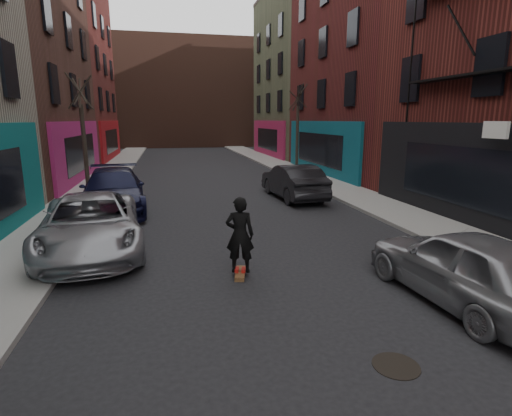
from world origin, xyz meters
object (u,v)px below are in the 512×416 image
tree_right_far (298,121)px  parked_left_far (91,224)px  skateboard (240,273)px  manhole (396,366)px  parked_left_end (113,191)px  skateboarder (240,235)px  parked_right_end (293,181)px  parked_right_far (466,267)px  tree_left_far (83,124)px

tree_right_far → parked_left_far: bearing=-126.2°
skateboard → manhole: bearing=-54.5°
parked_left_end → skateboarder: (3.70, -7.74, 0.16)m
skateboarder → manhole: (1.64, -3.99, -0.99)m
parked_right_end → skateboard: bearing=61.8°
parked_right_far → manhole: size_ratio=6.45×
tree_right_far → parked_left_far: tree_right_far is taller
tree_right_far → parked_left_end: 14.73m
parked_left_far → parked_right_end: parked_right_end is taller
tree_right_far → manhole: 22.35m
tree_right_far → parked_right_end: tree_right_far is taller
tree_left_far → skateboard: bearing=-65.0°
tree_left_far → skateboarder: size_ratio=3.62×
tree_right_far → parked_right_end: 9.51m
tree_left_far → parked_left_end: 4.73m
tree_left_far → parked_right_end: size_ratio=1.35×
tree_right_far → parked_right_far: bearing=-98.6°
parked_right_far → skateboarder: size_ratio=2.51×
parked_right_end → skateboard: parked_right_end is taller
parked_left_end → parked_right_far: bearing=-57.6°
tree_left_far → manhole: 17.21m
tree_left_far → parked_right_end: bearing=-15.5°
tree_right_far → parked_right_end: (-3.00, -8.60, -2.74)m
tree_left_far → parked_left_far: bearing=-79.6°
skateboarder → manhole: skateboarder is taller
skateboarder → manhole: size_ratio=2.57×
skateboard → manhole: skateboard is taller
tree_left_far → parked_right_end: (9.40, -2.60, -2.59)m
skateboard → parked_left_far: bearing=157.7°
parked_right_end → skateboard: 9.73m
tree_right_far → tree_left_far: bearing=-154.2°
parked_left_far → parked_left_end: parked_left_end is taller
skateboard → skateboarder: size_ratio=0.45×
tree_left_far → manhole: bearing=-65.7°
parked_left_far → parked_right_far: size_ratio=1.25×
tree_right_far → parked_left_far: size_ratio=1.20×
tree_right_far → parked_right_end: bearing=-109.2°
tree_left_far → skateboarder: (5.30, -11.39, -2.38)m
tree_right_far → manhole: (-5.46, -21.38, -3.52)m
parked_left_end → parked_right_end: bearing=2.5°
manhole → skateboard: bearing=112.3°
parked_right_far → skateboard: bearing=-34.0°
tree_right_far → parked_left_end: (-10.80, -9.65, -2.69)m
parked_left_end → skateboard: (3.70, -7.74, -0.79)m
parked_right_far → skateboard: (-4.10, 2.38, -0.72)m
parked_left_end → parked_right_far: size_ratio=1.28×
tree_left_far → parked_right_far: 16.87m
parked_left_far → skateboard: 4.61m
parked_right_far → skateboarder: 4.74m
skateboard → parked_left_end: bearing=128.7°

